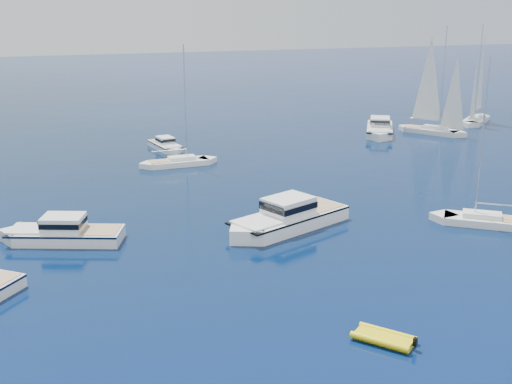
# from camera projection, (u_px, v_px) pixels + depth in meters

# --- Properties ---
(ground) EXTENTS (400.00, 400.00, 0.00)m
(ground) POSITION_uv_depth(u_px,v_px,m) (422.00, 366.00, 34.00)
(ground) COLOR navy
(ground) RESTS_ON ground
(motor_cruiser_centre) EXTENTS (12.97, 8.57, 3.28)m
(motor_cruiser_centre) POSITION_uv_depth(u_px,v_px,m) (286.00, 228.00, 54.19)
(motor_cruiser_centre) COLOR white
(motor_cruiser_centre) RESTS_ON ground
(motor_cruiser_far_l) EXTENTS (10.69, 6.35, 2.69)m
(motor_cruiser_far_l) POSITION_uv_depth(u_px,v_px,m) (62.00, 241.00, 51.25)
(motor_cruiser_far_l) COLOR silver
(motor_cruiser_far_l) RESTS_ON ground
(motor_cruiser_distant) EXTENTS (8.41, 11.57, 2.96)m
(motor_cruiser_distant) POSITION_uv_depth(u_px,v_px,m) (379.00, 134.00, 91.12)
(motor_cruiser_distant) COLOR white
(motor_cruiser_distant) RESTS_ON ground
(motor_cruiser_horizon) EXTENTS (3.82, 7.89, 1.99)m
(motor_cruiser_horizon) POSITION_uv_depth(u_px,v_px,m) (166.00, 149.00, 82.17)
(motor_cruiser_horizon) COLOR white
(motor_cruiser_horizon) RESTS_ON ground
(sailboat_mid_r) EXTENTS (9.31, 7.66, 14.18)m
(sailboat_mid_r) POSITION_uv_depth(u_px,v_px,m) (486.00, 225.00, 55.00)
(sailboat_mid_r) COLOR silver
(sailboat_mid_r) RESTS_ON ground
(sailboat_centre) EXTENTS (9.48, 2.92, 13.77)m
(sailboat_centre) POSITION_uv_depth(u_px,v_px,m) (179.00, 165.00, 74.36)
(sailboat_centre) COLOR white
(sailboat_centre) RESTS_ON ground
(sailboat_sails_r) EXTENTS (8.17, 9.87, 15.07)m
(sailboat_sails_r) POSITION_uv_depth(u_px,v_px,m) (431.00, 133.00, 91.67)
(sailboat_sails_r) COLOR silver
(sailboat_sails_r) RESTS_ON ground
(sailboat_sails_far) EXTENTS (9.41, 8.81, 15.05)m
(sailboat_sails_far) POSITION_uv_depth(u_px,v_px,m) (475.00, 123.00, 99.39)
(sailboat_sails_far) COLOR silver
(sailboat_sails_far) RESTS_ON ground
(tender_yellow) EXTENTS (3.75, 3.94, 0.95)m
(tender_yellow) POSITION_uv_depth(u_px,v_px,m) (383.00, 342.00, 36.36)
(tender_yellow) COLOR yellow
(tender_yellow) RESTS_ON ground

